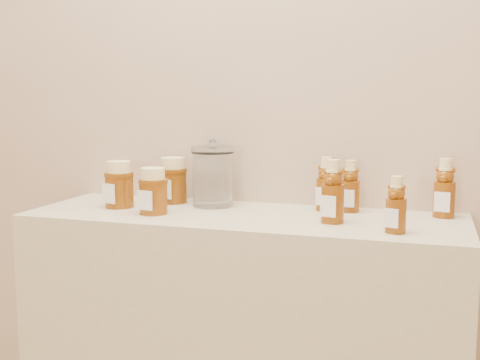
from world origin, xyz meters
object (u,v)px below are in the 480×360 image
(bear_bottle_back_left, at_px, (326,180))
(honey_jar_left, at_px, (119,184))
(glass_canister, at_px, (213,174))
(bear_bottle_front_left, at_px, (333,187))

(bear_bottle_back_left, xyz_separation_m, honey_jar_left, (-0.58, -0.13, -0.02))
(honey_jar_left, bearing_deg, bear_bottle_back_left, 30.88)
(honey_jar_left, bearing_deg, glass_canister, 39.41)
(bear_bottle_front_left, xyz_separation_m, honey_jar_left, (-0.63, 0.03, -0.02))
(bear_bottle_front_left, bearing_deg, glass_canister, 173.70)
(bear_bottle_back_left, relative_size, bear_bottle_front_left, 0.94)
(bear_bottle_back_left, bearing_deg, bear_bottle_front_left, -64.76)
(bear_bottle_back_left, bearing_deg, honey_jar_left, -157.21)
(bear_bottle_back_left, distance_m, glass_canister, 0.33)
(bear_bottle_back_left, height_order, honey_jar_left, bear_bottle_back_left)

